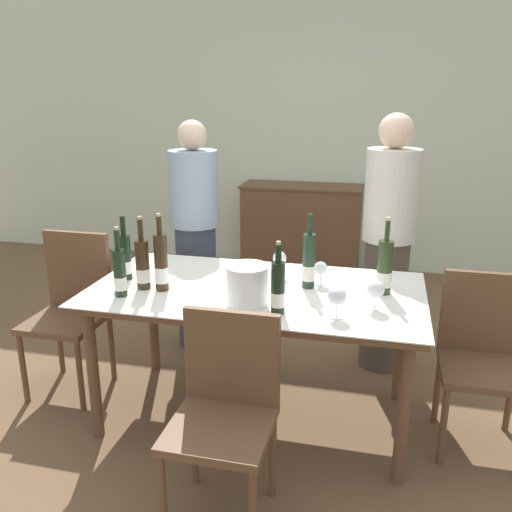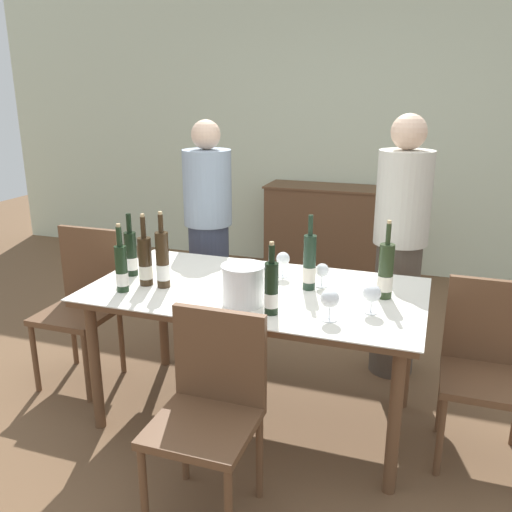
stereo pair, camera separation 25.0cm
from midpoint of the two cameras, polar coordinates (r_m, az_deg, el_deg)
ground_plane at (r=3.21m, az=-2.32°, el=-16.45°), size 12.00×12.00×0.00m
back_wall at (r=5.54m, az=5.96°, el=13.14°), size 8.00×0.10×2.80m
sideboard_cabinet at (r=5.43m, az=3.46°, el=2.87°), size 1.18×0.46×0.88m
dining_table at (r=2.89m, az=-2.49°, el=-4.85°), size 1.75×0.94×0.77m
ice_bucket at (r=2.62m, az=-3.65°, el=-2.99°), size 0.21×0.21×0.20m
wine_bottle_0 at (r=2.84m, az=3.08°, el=-0.69°), size 0.07×0.07×0.40m
wine_bottle_1 at (r=2.86m, az=-12.44°, el=-0.84°), size 0.07×0.07×0.41m
wine_bottle_2 at (r=2.91m, az=-14.28°, el=-0.98°), size 0.07×0.07×0.39m
wine_bottle_3 at (r=3.08m, az=-15.89°, el=-0.20°), size 0.07×0.07×0.36m
wine_bottle_4 at (r=2.84m, az=-16.62°, el=-1.74°), size 0.06×0.06×0.36m
wine_bottle_5 at (r=2.80m, az=10.93°, el=-1.36°), size 0.08×0.08×0.40m
wine_bottle_6 at (r=2.51m, az=-0.52°, el=-3.49°), size 0.07×0.07×0.35m
wine_glass_0 at (r=2.49m, az=5.67°, el=-4.35°), size 0.09×0.09×0.15m
wine_glass_1 at (r=2.60m, az=9.81°, el=-3.57°), size 0.09×0.09×0.14m
wine_glass_2 at (r=2.90m, az=4.38°, el=-1.42°), size 0.07×0.07×0.13m
wine_glass_3 at (r=3.02m, az=0.14°, el=-0.33°), size 0.08×0.08×0.14m
chair_right_end at (r=2.97m, az=20.57°, el=-9.25°), size 0.42×0.42×0.89m
chair_left_end at (r=3.50m, az=-20.77°, el=-4.58°), size 0.42×0.42×0.96m
chair_near_front at (r=2.37m, az=-6.39°, el=-15.22°), size 0.42×0.42×0.89m
person_host at (r=3.77m, az=-8.29°, el=1.86°), size 0.33×0.33×1.59m
person_guest_left at (r=3.49m, az=11.74°, el=1.00°), size 0.33×0.33×1.65m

